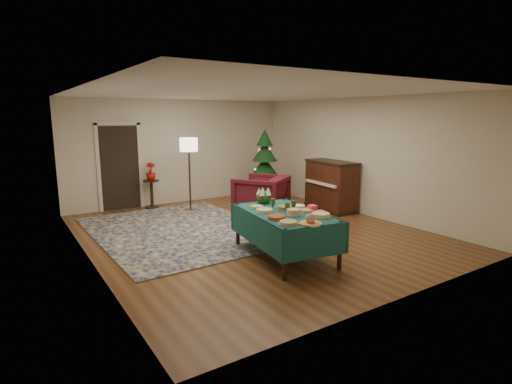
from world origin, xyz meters
TOP-DOWN VIEW (x-y plane):
  - room_shell at (0.00, 0.00)m, footprint 7.00×7.00m
  - doorway at (-1.60, 3.48)m, footprint 1.08×0.04m
  - rug at (-1.12, 0.92)m, footprint 3.32×4.29m
  - buffet_table at (-0.29, -1.45)m, footprint 1.38×2.06m
  - platter_0 at (-0.68, -2.06)m, footprint 0.30×0.30m
  - platter_1 at (-0.41, -2.23)m, footprint 0.34×0.34m
  - platter_2 at (-0.01, -2.00)m, footprint 0.33×0.33m
  - platter_3 at (-0.66, -1.73)m, footprint 0.32×0.32m
  - platter_4 at (-0.30, -1.70)m, footprint 0.25×0.25m
  - platter_5 at (0.02, -1.64)m, footprint 0.26×0.26m
  - platter_6 at (-0.55, -1.27)m, footprint 0.31×0.31m
  - platter_7 at (-0.20, -1.34)m, footprint 0.28×0.28m
  - platter_8 at (0.11, -1.31)m, footprint 0.26×0.26m
  - platter_9 at (-0.50, -0.96)m, footprint 0.26×0.26m
  - goblet_0 at (-0.30, -1.14)m, footprint 0.08×0.08m
  - goblet_1 at (-0.10, -1.45)m, footprint 0.08×0.08m
  - goblet_2 at (-0.31, -1.55)m, footprint 0.08×0.08m
  - napkin_stack at (0.15, -1.82)m, footprint 0.17×0.17m
  - gift_box at (0.14, -1.64)m, footprint 0.14×0.14m
  - centerpiece at (-0.19, -0.72)m, footprint 0.27×0.27m
  - armchair at (0.80, 0.86)m, footprint 1.40×1.39m
  - floor_lamp at (-0.23, 2.44)m, footprint 0.43×0.43m
  - side_table at (-0.94, 3.20)m, footprint 0.39×0.39m
  - potted_plant at (-0.94, 3.20)m, footprint 0.25×0.44m
  - christmas_tree at (1.76, 2.14)m, footprint 1.31×1.31m
  - piano at (2.69, 0.61)m, footprint 0.78×1.45m

SIDE VIEW (x-z plane):
  - rug at x=-1.12m, z-range 0.00..0.02m
  - side_table at x=-0.94m, z-range -0.01..0.69m
  - armchair at x=0.80m, z-range 0.00..1.07m
  - piano at x=2.69m, z-range -0.01..1.20m
  - buffet_table at x=-0.29m, z-range 0.22..0.97m
  - platter_5 at x=0.02m, z-range 0.74..0.79m
  - platter_8 at x=0.11m, z-range 0.74..0.79m
  - platter_9 at x=-0.50m, z-range 0.74..0.79m
  - napkin_stack at x=0.15m, z-range 0.75..0.78m
  - platter_0 at x=-0.68m, z-range 0.74..0.79m
  - platter_6 at x=-0.55m, z-range 0.74..0.80m
  - platter_3 at x=-0.66m, z-range 0.74..0.80m
  - platter_2 at x=-0.01m, z-range 0.74..0.80m
  - platter_7 at x=-0.20m, z-range 0.74..0.81m
  - platter_4 at x=-0.30m, z-range 0.74..0.84m
  - gift_box at x=0.14m, z-range 0.75..0.84m
  - platter_1 at x=-0.41m, z-range 0.73..0.89m
  - potted_plant at x=-0.94m, z-range 0.70..0.95m
  - goblet_0 at x=-0.30m, z-range 0.75..0.92m
  - goblet_1 at x=-0.10m, z-range 0.75..0.92m
  - goblet_2 at x=-0.31m, z-range 0.75..0.92m
  - centerpiece at x=-0.19m, z-range 0.72..1.03m
  - christmas_tree at x=1.76m, z-range -0.10..1.85m
  - doorway at x=-1.60m, z-range 0.02..2.18m
  - room_shell at x=0.00m, z-range -2.15..4.85m
  - floor_lamp at x=-0.23m, z-range 0.62..2.38m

